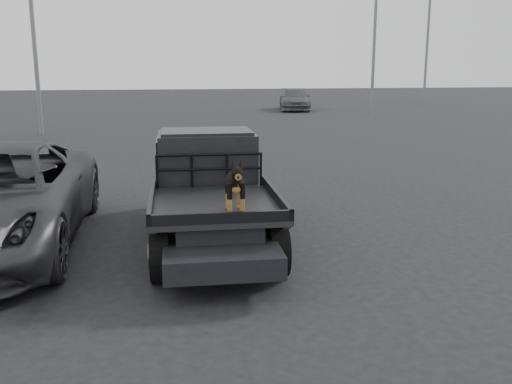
{
  "coord_description": "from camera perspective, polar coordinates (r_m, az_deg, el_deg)",
  "views": [
    {
      "loc": [
        -0.73,
        -7.96,
        2.98
      ],
      "look_at": [
        0.33,
        -0.68,
        1.31
      ],
      "focal_mm": 40.0,
      "sensor_mm": 36.0,
      "label": 1
    }
  ],
  "objects": [
    {
      "name": "ground",
      "position": [
        8.53,
        -2.84,
        -7.67
      ],
      "size": [
        120.0,
        120.0,
        0.0
      ],
      "primitive_type": "plane",
      "color": "black",
      "rests_on": "ground"
    },
    {
      "name": "headache_rack",
      "position": [
        9.69,
        -4.67,
        2.13
      ],
      "size": [
        1.8,
        0.08,
        0.55
      ],
      "primitive_type": null,
      "color": "black",
      "rests_on": "flatbed_ute"
    },
    {
      "name": "distant_car_b",
      "position": [
        37.49,
        3.89,
        9.22
      ],
      "size": [
        2.6,
        4.86,
        1.34
      ],
      "primitive_type": "imported",
      "rotation": [
        0.0,
        0.0,
        -0.16
      ],
      "color": "#4E4F54",
      "rests_on": "ground"
    },
    {
      "name": "floodlight_far",
      "position": [
        44.44,
        17.0,
        17.77
      ],
      "size": [
        1.08,
        0.28,
        13.31
      ],
      "color": "slate",
      "rests_on": "ground"
    },
    {
      "name": "flatbed_ute",
      "position": [
        9.66,
        -4.51,
        -2.37
      ],
      "size": [
        2.0,
        5.4,
        0.92
      ],
      "primitive_type": null,
      "color": "black",
      "rests_on": "ground"
    },
    {
      "name": "dog",
      "position": [
        8.0,
        -2.15,
        0.59
      ],
      "size": [
        0.32,
        0.6,
        0.74
      ],
      "primitive_type": null,
      "color": "black",
      "rests_on": "flatbed_ute"
    },
    {
      "name": "ute_cab",
      "position": [
        10.4,
        -4.95,
        3.78
      ],
      "size": [
        1.72,
        1.3,
        0.88
      ],
      "primitive_type": null,
      "color": "black",
      "rests_on": "flatbed_ute"
    }
  ]
}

